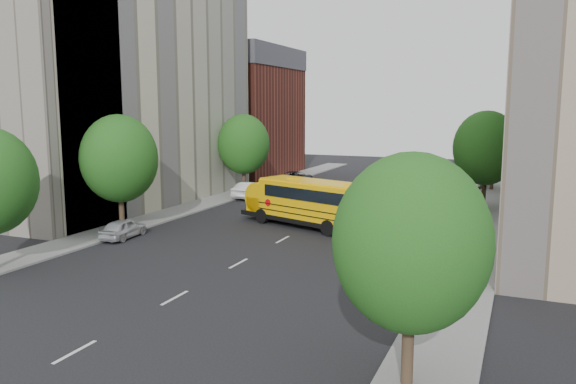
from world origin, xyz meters
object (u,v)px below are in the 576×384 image
Objects in this scene: street_tree_5 at (494,144)px; parked_car_0 at (123,229)px; street_tree_3 at (411,243)px; parked_car_2 at (295,178)px; parked_car_4 at (452,206)px; street_tree_4 at (486,148)px; street_tree_1 at (119,159)px; parked_car_1 at (251,190)px; safari_truck at (433,200)px; parked_car_5 at (479,180)px; school_bus at (313,201)px; street_tree_2 at (244,144)px; parked_car_3 at (410,257)px.

street_tree_5 reaches higher than parked_car_0.
parked_car_2 is at bearing 116.49° from street_tree_3.
parked_car_0 is at bearing -137.31° from parked_car_4.
parked_car_2 is at bearing 158.67° from street_tree_4.
parked_car_2 is (2.20, 25.73, -4.18)m from street_tree_1.
street_tree_5 is at bearing 53.75° from street_tree_1.
parked_car_1 is (-20.31, -13.86, -3.95)m from street_tree_5.
safari_truck is at bearing -100.34° from street_tree_5.
safari_truck is 22.40m from parked_car_0.
street_tree_3 is 46.44m from parked_car_5.
parked_car_2 reaches higher than parked_car_0.
street_tree_5 is (-0.00, 12.00, -0.37)m from street_tree_4.
street_tree_1 reaches higher than safari_truck.
street_tree_1 is 0.65× the size of school_bus.
street_tree_5 is at bearing 83.75° from parked_car_4.
school_bus is 12.00m from parked_car_4.
street_tree_5 reaches higher than school_bus.
parked_car_4 is at bearing -121.48° from street_tree_4.
street_tree_1 is 13.41m from school_bus.
street_tree_5 is 2.01× the size of parked_car_0.
street_tree_1 reaches higher than street_tree_5.
school_bus is at bearing 27.44° from street_tree_1.
street_tree_4 reaches higher than street_tree_3.
street_tree_4 is 1.78× the size of parked_car_1.
parked_car_0 is at bearing -123.74° from school_bus.
street_tree_4 is 0.66× the size of school_bus.
street_tree_2 is 19.88m from safari_truck.
school_bus is at bearing -113.46° from street_tree_5.
parked_car_1 is 0.82× the size of parked_car_2.
parked_car_3 is at bearing 140.42° from parked_car_1.
street_tree_2 is at bearing 138.27° from parked_car_3.
street_tree_4 is 1.79× the size of parked_car_5.
street_tree_5 is (22.00, 12.00, -0.12)m from street_tree_2.
safari_truck is 1.25× the size of parked_car_2.
parked_car_1 is at bearing -138.52° from parked_car_5.
parked_car_2 is at bearing 161.23° from safari_truck.
street_tree_2 is 38.83m from street_tree_3.
street_tree_1 is at bearing 147.53° from street_tree_3.
parked_car_5 is (-1.40, 46.27, -3.71)m from street_tree_3.
parked_car_2 reaches higher than parked_car_4.
parked_car_0 is 38.95m from parked_car_5.
street_tree_4 is 21.69m from parked_car_2.
street_tree_2 is 1.43× the size of parked_car_3.
street_tree_2 is at bearing -176.54° from safari_truck.
parked_car_1 reaches higher than parked_car_0.
school_bus is 11.44m from parked_car_3.
street_tree_1 is 1.11× the size of street_tree_3.
parked_car_3 is (17.60, -27.60, 0.02)m from parked_car_2.
street_tree_1 is 28.43m from street_tree_4.
safari_truck reaches higher than parked_car_1.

